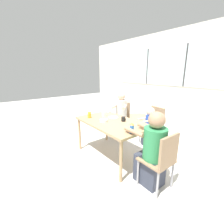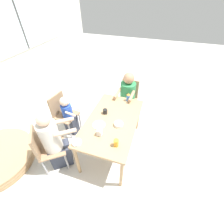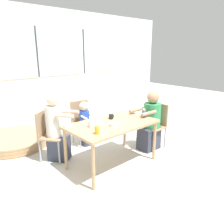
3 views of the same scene
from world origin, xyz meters
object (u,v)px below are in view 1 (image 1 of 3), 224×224
person_woman_green_shirt (121,117)px  person_toddler (149,127)px  chair_for_man_blue_shirt (162,158)px  person_man_blue_shirt (152,153)px  chair_for_toddler (154,122)px  bowl_white_shallow (104,120)px  sippy_cup (132,128)px  folded_table_stack (139,121)px  milk_carton_small (104,114)px  chair_for_woman_green_shirt (122,116)px  bowl_cereal (107,111)px  juice_glass (89,115)px  coffee_mug (123,119)px

person_woman_green_shirt → person_toddler: person_woman_green_shirt is taller
chair_for_man_blue_shirt → person_man_blue_shirt: bearing=90.0°
chair_for_toddler → bowl_white_shallow: chair_for_toddler is taller
sippy_cup → chair_for_man_blue_shirt: bearing=9.8°
bowl_white_shallow → folded_table_stack: 2.27m
chair_for_toddler → person_toddler: bearing=90.0°
person_man_blue_shirt → sippy_cup: (-0.33, -0.09, 0.30)m
sippy_cup → milk_carton_small: size_ratio=1.57×
chair_for_woman_green_shirt → milk_carton_small: 0.91m
person_woman_green_shirt → folded_table_stack: 1.24m
chair_for_man_blue_shirt → sippy_cup: bearing=101.6°
person_man_blue_shirt → bowl_white_shallow: 1.06m
chair_for_man_blue_shirt → person_toddler: (-0.98, 0.98, -0.09)m
chair_for_toddler → person_man_blue_shirt: person_man_blue_shirt is taller
chair_for_woman_green_shirt → bowl_cereal: chair_for_woman_green_shirt is taller
chair_for_woman_green_shirt → juice_glass: 1.15m
person_man_blue_shirt → bowl_white_shallow: bearing=97.7°
person_toddler → milk_carton_small: bearing=68.7°
person_man_blue_shirt → person_toddler: bearing=41.4°
person_man_blue_shirt → juice_glass: person_man_blue_shirt is taller
person_toddler → person_man_blue_shirt: bearing=137.9°
chair_for_toddler → sippy_cup: size_ratio=5.20×
person_man_blue_shirt → folded_table_stack: person_man_blue_shirt is taller
chair_for_woman_green_shirt → person_man_blue_shirt: size_ratio=0.77×
bowl_cereal → bowl_white_shallow: bearing=-41.4°
bowl_white_shallow → bowl_cereal: bearing=138.6°
chair_for_toddler → bowl_white_shallow: size_ratio=5.93×
juice_glass → bowl_white_shallow: bearing=11.0°
chair_for_woman_green_shirt → person_toddler: size_ratio=0.98×
bowl_cereal → folded_table_stack: bowl_cereal is taller
chair_for_woman_green_shirt → person_toddler: person_toddler is taller
juice_glass → bowl_white_shallow: (0.39, 0.08, -0.03)m
coffee_mug → folded_table_stack: 2.11m
chair_for_man_blue_shirt → bowl_cereal: 1.77m
person_woman_green_shirt → coffee_mug: person_woman_green_shirt is taller
chair_for_toddler → folded_table_stack: chair_for_toddler is taller
person_toddler → bowl_white_shallow: person_toddler is taller
chair_for_woman_green_shirt → bowl_cereal: size_ratio=6.19×
person_man_blue_shirt → person_toddler: 1.27m
milk_carton_small → coffee_mug: bearing=10.8°
milk_carton_small → person_toddler: bearing=60.4°
person_woman_green_shirt → person_toddler: size_ratio=1.31×
chair_for_woman_green_shirt → bowl_white_shallow: chair_for_woman_green_shirt is taller
person_man_blue_shirt → milk_carton_small: person_man_blue_shirt is taller
bowl_white_shallow → juice_glass: bearing=-169.0°
juice_glass → chair_for_toddler: bearing=64.5°
person_toddler → milk_carton_small: size_ratio=8.32×
person_toddler → bowl_cereal: size_ratio=6.34×
sippy_cup → bowl_white_shallow: bearing=-178.7°
chair_for_woman_green_shirt → person_man_blue_shirt: 1.87m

